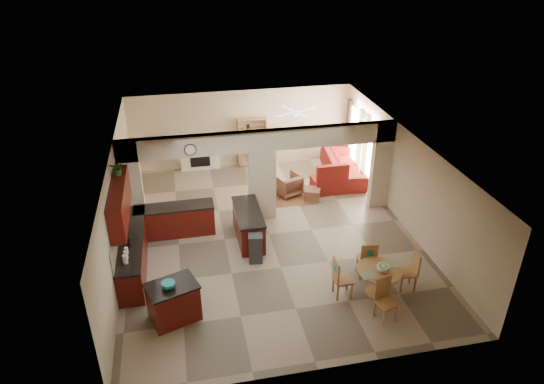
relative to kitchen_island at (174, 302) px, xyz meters
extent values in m
plane|color=gray|center=(2.73, 2.95, -0.47)|extent=(10.00, 10.00, 0.00)
plane|color=white|center=(2.73, 2.95, 2.33)|extent=(10.00, 10.00, 0.00)
plane|color=beige|center=(2.73, 7.95, 0.93)|extent=(8.00, 0.00, 8.00)
plane|color=beige|center=(2.73, -2.05, 0.93)|extent=(8.00, 0.00, 8.00)
plane|color=beige|center=(-1.27, 2.95, 0.93)|extent=(0.00, 10.00, 10.00)
plane|color=beige|center=(6.73, 2.95, 0.93)|extent=(0.00, 10.00, 10.00)
cube|color=beige|center=(-0.97, 3.95, 0.93)|extent=(0.60, 0.25, 2.80)
cube|color=beige|center=(2.73, 3.95, 0.63)|extent=(0.80, 0.25, 2.20)
cube|color=beige|center=(6.43, 3.95, 0.93)|extent=(0.60, 0.25, 2.80)
cube|color=beige|center=(2.73, 3.95, 2.03)|extent=(8.00, 0.25, 0.60)
cube|color=#3A0D06|center=(-0.97, 2.15, -0.04)|extent=(0.60, 3.20, 0.86)
cube|color=black|center=(-0.97, 2.15, 0.42)|extent=(0.62, 3.22, 0.05)
cube|color=tan|center=(-1.25, 2.15, 0.73)|extent=(0.02, 3.20, 0.55)
cube|color=#3A0D06|center=(0.13, 3.52, -0.04)|extent=(2.20, 0.60, 0.86)
cube|color=black|center=(0.13, 3.52, 0.42)|extent=(2.22, 0.62, 0.05)
cube|color=#3A0D06|center=(-1.09, 2.15, 1.45)|extent=(0.35, 2.40, 0.90)
cube|color=#3A0D06|center=(2.13, 2.85, -0.04)|extent=(0.65, 1.80, 0.86)
cube|color=black|center=(2.13, 2.85, 0.42)|extent=(0.70, 1.85, 0.05)
cube|color=silver|center=(2.13, 2.00, -0.05)|extent=(0.58, 0.04, 0.70)
cylinder|color=#53281B|center=(0.73, 3.80, 1.98)|extent=(0.34, 0.03, 0.34)
cube|color=brown|center=(3.93, 5.05, -0.46)|extent=(1.60, 1.30, 0.01)
cube|color=silver|center=(1.13, 7.79, 0.08)|extent=(1.40, 0.28, 1.10)
cube|color=black|center=(1.13, 7.65, 0.03)|extent=(0.70, 0.04, 0.70)
cube|color=silver|center=(1.13, 7.77, 0.68)|extent=(1.60, 0.35, 0.10)
cube|color=olive|center=(3.08, 7.77, 0.43)|extent=(1.00, 0.32, 1.80)
cube|color=white|center=(6.70, 5.25, 0.73)|extent=(0.02, 0.90, 1.90)
cube|color=white|center=(6.70, 6.95, 0.73)|extent=(0.02, 0.90, 1.90)
cube|color=white|center=(6.70, 6.10, 0.58)|extent=(0.02, 0.70, 2.10)
cube|color=#47221C|center=(6.66, 4.65, 0.73)|extent=(0.10, 0.28, 2.30)
cube|color=#47221C|center=(6.66, 5.85, 0.73)|extent=(0.10, 0.28, 2.30)
cube|color=#47221C|center=(6.66, 6.35, 0.73)|extent=(0.10, 0.28, 2.30)
cube|color=#47221C|center=(6.66, 7.55, 0.73)|extent=(0.10, 0.28, 2.30)
cylinder|color=white|center=(4.23, 5.95, 2.09)|extent=(1.00, 1.00, 0.10)
cube|color=#3A0D06|center=(0.00, 0.00, -0.03)|extent=(1.20, 1.01, 0.88)
cube|color=black|center=(0.00, 0.00, 0.44)|extent=(1.27, 1.08, 0.05)
cylinder|color=#148C81|center=(-0.06, -0.07, 0.53)|extent=(0.29, 0.29, 0.14)
cube|color=#2C2C2F|center=(2.14, 1.75, -0.10)|extent=(0.39, 0.34, 0.74)
cylinder|color=olive|center=(4.75, -0.12, 0.24)|extent=(1.06, 1.06, 0.04)
cylinder|color=olive|center=(4.75, -0.12, -0.11)|extent=(0.15, 0.15, 0.68)
cylinder|color=olive|center=(4.75, -0.12, -0.44)|extent=(0.54, 0.54, 0.06)
cylinder|color=#80B226|center=(4.80, -0.18, 0.33)|extent=(0.29, 0.29, 0.16)
imported|color=maroon|center=(6.03, 6.17, -0.06)|extent=(2.88, 1.37, 0.81)
cube|color=maroon|center=(5.23, 5.24, -0.25)|extent=(1.09, 0.89, 0.43)
imported|color=maroon|center=(3.82, 5.22, -0.12)|extent=(0.97, 0.98, 0.70)
cube|color=maroon|center=(4.52, 4.75, -0.29)|extent=(0.64, 0.64, 0.36)
imported|color=#134A15|center=(-1.09, 2.75, 2.10)|extent=(0.40, 0.36, 0.39)
cube|color=olive|center=(4.75, 0.65, -0.02)|extent=(0.47, 0.47, 0.05)
cube|color=olive|center=(4.94, 0.79, -0.25)|extent=(0.04, 0.04, 0.44)
cube|color=olive|center=(4.60, 0.84, -0.25)|extent=(0.04, 0.04, 0.44)
cube|color=olive|center=(4.90, 0.46, -0.25)|extent=(0.04, 0.04, 0.44)
cube|color=olive|center=(4.56, 0.50, -0.25)|extent=(0.04, 0.04, 0.44)
cube|color=olive|center=(4.73, 0.46, 0.28)|extent=(0.42, 0.09, 0.55)
cube|color=#148C81|center=(4.72, 0.43, 0.35)|extent=(0.14, 0.03, 0.14)
cube|color=olive|center=(5.52, -0.04, -0.02)|extent=(0.46, 0.46, 0.05)
cube|color=olive|center=(5.37, 0.15, -0.25)|extent=(0.04, 0.04, 0.44)
cube|color=olive|center=(5.33, -0.19, -0.25)|extent=(0.04, 0.04, 0.44)
cube|color=olive|center=(5.70, 0.12, -0.25)|extent=(0.04, 0.04, 0.44)
cube|color=olive|center=(5.67, -0.22, -0.25)|extent=(0.04, 0.04, 0.44)
cube|color=olive|center=(5.71, -0.05, 0.28)|extent=(0.08, 0.42, 0.55)
cube|color=#148C81|center=(5.73, -0.06, 0.35)|extent=(0.02, 0.14, 0.14)
cube|color=olive|center=(4.60, -0.95, -0.02)|extent=(0.51, 0.51, 0.05)
cube|color=olive|center=(4.48, -1.15, -0.25)|extent=(0.04, 0.04, 0.44)
cube|color=olive|center=(4.81, -1.07, -0.25)|extent=(0.04, 0.04, 0.44)
cube|color=olive|center=(4.40, -0.82, -0.25)|extent=(0.04, 0.04, 0.44)
cube|color=olive|center=(4.73, -0.74, -0.25)|extent=(0.04, 0.04, 0.44)
cube|color=olive|center=(4.56, -0.76, 0.28)|extent=(0.42, 0.14, 0.55)
cube|color=#148C81|center=(4.55, -0.74, 0.35)|extent=(0.14, 0.04, 0.14)
cube|color=olive|center=(3.92, 0.01, -0.02)|extent=(0.42, 0.42, 0.05)
cube|color=olive|center=(4.09, -0.16, -0.25)|extent=(0.04, 0.04, 0.44)
cube|color=olive|center=(4.09, 0.18, -0.25)|extent=(0.04, 0.04, 0.44)
cube|color=olive|center=(3.75, -0.16, -0.25)|extent=(0.04, 0.04, 0.44)
cube|color=olive|center=(3.75, 0.18, -0.25)|extent=(0.04, 0.04, 0.44)
cube|color=olive|center=(3.73, 0.01, 0.28)|extent=(0.04, 0.42, 0.55)
cube|color=#148C81|center=(3.71, 0.01, 0.35)|extent=(0.01, 0.14, 0.14)
camera|label=1|loc=(0.47, -8.54, 7.16)|focal=32.00mm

